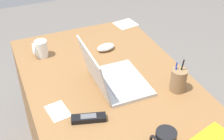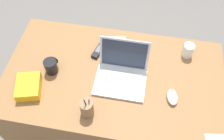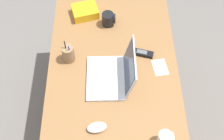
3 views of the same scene
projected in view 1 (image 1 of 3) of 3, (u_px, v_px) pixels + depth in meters
name	position (u px, v px, depth m)	size (l,w,h in m)	color
laptop	(113.00, 78.00, 1.50)	(0.32, 0.29, 0.24)	silver
computer_mouse	(106.00, 47.00, 1.80)	(0.06, 0.11, 0.04)	white
coffee_mug_white	(41.00, 49.00, 1.73)	(0.07, 0.08, 0.10)	white
cordless_phone	(89.00, 118.00, 1.32)	(0.08, 0.16, 0.03)	black
pen_holder	(178.00, 80.00, 1.47)	(0.08, 0.08, 0.18)	olive
paper_note_near_laptop	(126.00, 24.00, 2.08)	(0.12, 0.14, 0.00)	white
paper_note_left	(58.00, 111.00, 1.37)	(0.12, 0.09, 0.00)	white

